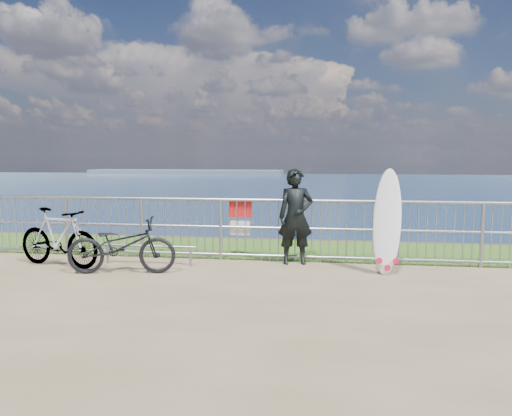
% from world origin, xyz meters
% --- Properties ---
extents(grass_strip, '(120.00, 120.00, 0.00)m').
position_xyz_m(grass_strip, '(0.00, 2.70, 0.01)').
color(grass_strip, '#2C5517').
rests_on(grass_strip, ground).
extents(seascape, '(260.00, 260.00, 5.00)m').
position_xyz_m(seascape, '(-43.75, 147.49, -4.03)').
color(seascape, brown).
rests_on(seascape, ground).
extents(railing, '(10.06, 0.10, 1.13)m').
position_xyz_m(railing, '(0.02, 1.60, 0.58)').
color(railing, gray).
rests_on(railing, ground).
extents(surfer, '(0.67, 0.51, 1.66)m').
position_xyz_m(surfer, '(0.87, 1.45, 0.83)').
color(surfer, black).
rests_on(surfer, ground).
extents(surfboard, '(0.52, 0.48, 1.70)m').
position_xyz_m(surfboard, '(2.37, 0.97, 0.78)').
color(surfboard, white).
rests_on(surfboard, ground).
extents(bicycle_near, '(1.81, 0.91, 0.91)m').
position_xyz_m(bicycle_near, '(-1.85, 0.33, 0.45)').
color(bicycle_near, black).
rests_on(bicycle_near, ground).
extents(bicycle_far, '(1.74, 0.88, 1.01)m').
position_xyz_m(bicycle_far, '(-3.12, 0.64, 0.50)').
color(bicycle_far, black).
rests_on(bicycle_far, ground).
extents(bike_rack, '(1.70, 0.05, 0.36)m').
position_xyz_m(bike_rack, '(-1.65, 0.99, 0.29)').
color(bike_rack, gray).
rests_on(bike_rack, ground).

